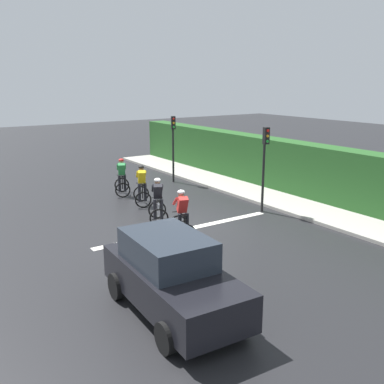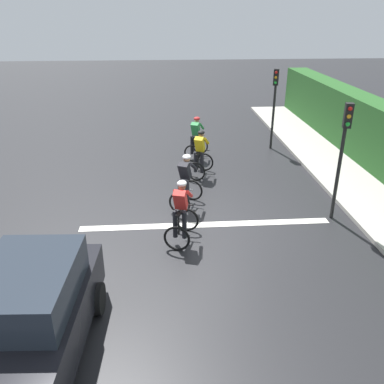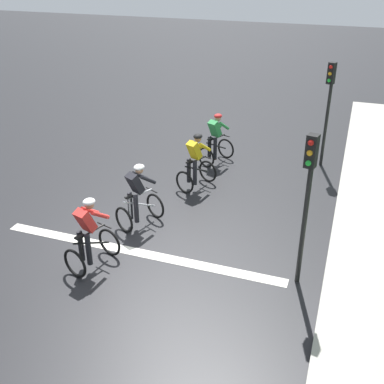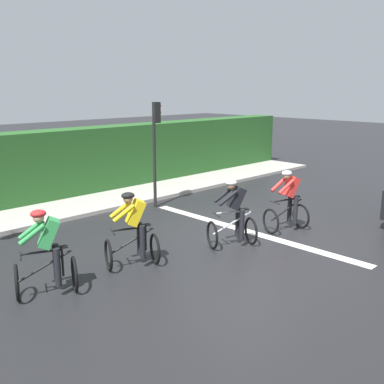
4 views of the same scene
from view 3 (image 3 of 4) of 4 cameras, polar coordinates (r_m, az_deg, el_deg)
The scene contains 8 objects.
ground_plane at distance 11.30m, azimuth -6.17°, elevation -6.76°, with size 80.00×80.00×0.00m, color black.
road_marking_stop_line at distance 11.15m, azimuth -6.59°, elevation -7.25°, with size 7.00×0.30×0.01m, color silver.
cyclist_lead at distance 15.40m, azimuth 2.88°, elevation 6.30°, with size 1.05×1.26×1.66m.
cyclist_second at distance 13.67m, azimuth 0.44°, elevation 3.55°, with size 1.05×1.26×1.66m.
cyclist_mid at distance 11.82m, azimuth -6.57°, elevation -0.64°, with size 1.08×1.27×1.66m.
cyclist_fourth at distance 10.44m, azimuth -12.32°, elevation -5.19°, with size 0.97×1.23×1.66m.
traffic_light_near_crossing at distance 9.25m, azimuth 13.82°, elevation 0.33°, with size 0.24×0.31×3.34m.
traffic_light_far_junction at distance 15.31m, azimuth 16.21°, elevation 10.77°, with size 0.26×0.30×3.34m.
Camera 3 is at (4.24, -8.38, 6.28)m, focal length 44.05 mm.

